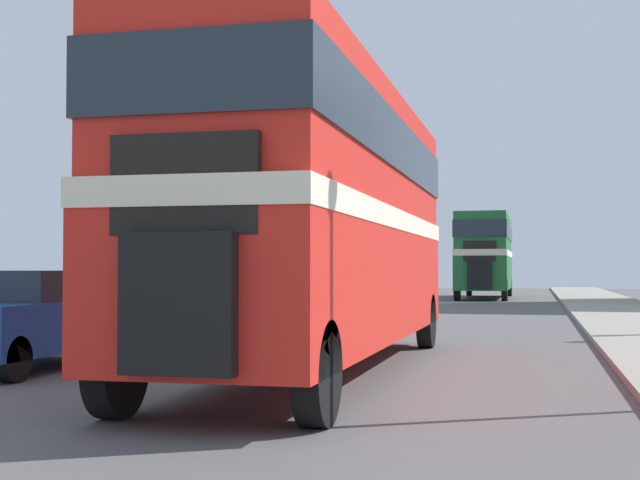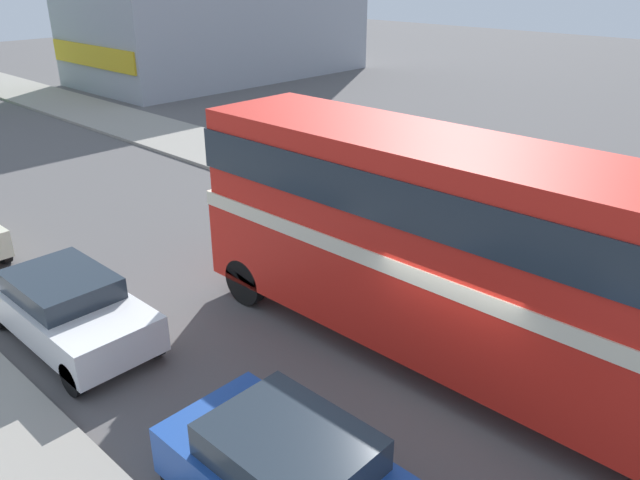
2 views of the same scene
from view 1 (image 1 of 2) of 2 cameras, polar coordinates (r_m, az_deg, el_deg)
The scene contains 7 objects.
ground_plane at distance 13.14m, azimuth -3.55°, elevation -8.64°, with size 120.00×120.00×0.00m, color #565454.
double_decker_bus at distance 13.47m, azimuth -0.02°, elevation 2.20°, with size 2.46×11.05×4.21m.
bus_distant at distance 48.00m, azimuth 10.52°, elevation -0.61°, with size 2.57×10.19×4.34m.
car_parked_near at distance 14.66m, azimuth -18.26°, elevation -4.76°, with size 1.80×4.04×1.53m.
car_parked_mid at distance 20.39m, azimuth -8.31°, elevation -4.11°, with size 1.80×4.09×1.42m.
car_parked_far at distance 26.30m, azimuth -3.71°, elevation -3.68°, with size 1.66×4.01×1.36m.
church_tower at distance 66.22m, azimuth -7.26°, elevation 13.26°, with size 5.26×5.26×36.78m.
Camera 1 is at (3.84, -12.47, 1.55)m, focal length 50.00 mm.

